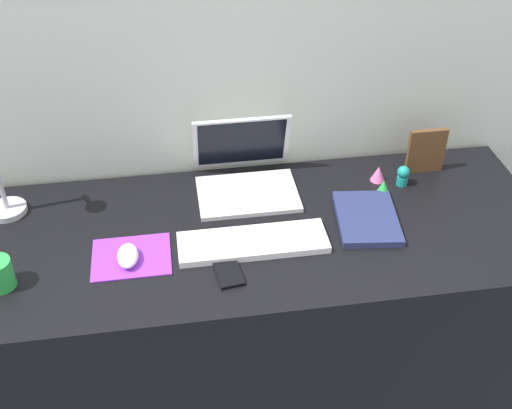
{
  "coord_description": "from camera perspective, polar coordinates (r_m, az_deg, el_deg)",
  "views": [
    {
      "loc": [
        -0.21,
        -1.39,
        1.9
      ],
      "look_at": [
        0.0,
        0.0,
        0.83
      ],
      "focal_mm": 45.04,
      "sensor_mm": 36.0,
      "label": 1
    }
  ],
  "objects": [
    {
      "name": "ground_plane",
      "position": [
        2.36,
        -0.01,
        -16.28
      ],
      "size": [
        6.0,
        6.0,
        0.0
      ],
      "primitive_type": "plane",
      "color": "#474C56"
    },
    {
      "name": "back_wall",
      "position": [
        2.15,
        -1.47,
        2.25
      ],
      "size": [
        2.89,
        0.05,
        1.33
      ],
      "primitive_type": "cube",
      "color": "beige",
      "rests_on": "ground_plane"
    },
    {
      "name": "desk",
      "position": [
        2.07,
        -0.01,
        -10.18
      ],
      "size": [
        1.69,
        0.64,
        0.74
      ],
      "primitive_type": "cube",
      "color": "black",
      "rests_on": "ground_plane"
    },
    {
      "name": "laptop",
      "position": [
        1.96,
        -0.97,
        3.03
      ],
      "size": [
        0.3,
        0.27,
        0.21
      ],
      "color": "white",
      "rests_on": "desk"
    },
    {
      "name": "keyboard",
      "position": [
        1.76,
        -0.28,
        -3.4
      ],
      "size": [
        0.41,
        0.13,
        0.02
      ],
      "primitive_type": "cube",
      "color": "white",
      "rests_on": "desk"
    },
    {
      "name": "mousepad",
      "position": [
        1.76,
        -11.01,
        -4.58
      ],
      "size": [
        0.21,
        0.17,
        0.0
      ],
      "primitive_type": "cube",
      "color": "purple",
      "rests_on": "desk"
    },
    {
      "name": "mouse",
      "position": [
        1.74,
        -11.32,
        -4.49
      ],
      "size": [
        0.06,
        0.1,
        0.03
      ],
      "primitive_type": "ellipsoid",
      "color": "white",
      "rests_on": "mousepad"
    },
    {
      "name": "cell_phone",
      "position": [
        1.69,
        -2.55,
        -5.85
      ],
      "size": [
        0.08,
        0.14,
        0.01
      ],
      "primitive_type": "cube",
      "rotation": [
        0.0,
        0.0,
        0.13
      ],
      "color": "black",
      "rests_on": "desk"
    },
    {
      "name": "notebook_pad",
      "position": [
        1.87,
        9.82,
        -1.2
      ],
      "size": [
        0.2,
        0.26,
        0.02
      ],
      "primitive_type": "cube",
      "rotation": [
        0.0,
        0.0,
        -0.12
      ],
      "color": "navy",
      "rests_on": "desk"
    },
    {
      "name": "picture_frame",
      "position": [
        2.08,
        14.87,
        4.61
      ],
      "size": [
        0.12,
        0.02,
        0.15
      ],
      "primitive_type": "cube",
      "color": "brown",
      "rests_on": "desk"
    },
    {
      "name": "toy_figurine_green",
      "position": [
        1.97,
        11.23,
        1.48
      ],
      "size": [
        0.05,
        0.05,
        0.05
      ],
      "primitive_type": "cone",
      "color": "green",
      "rests_on": "desk"
    },
    {
      "name": "toy_figurine_teal",
      "position": [
        2.02,
        12.92,
        2.55
      ],
      "size": [
        0.04,
        0.04,
        0.07
      ],
      "color": "teal",
      "rests_on": "desk"
    },
    {
      "name": "toy_figurine_pink",
      "position": [
        2.03,
        10.8,
        2.72
      ],
      "size": [
        0.05,
        0.05,
        0.05
      ],
      "primitive_type": "cone",
      "color": "pink",
      "rests_on": "desk"
    }
  ]
}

